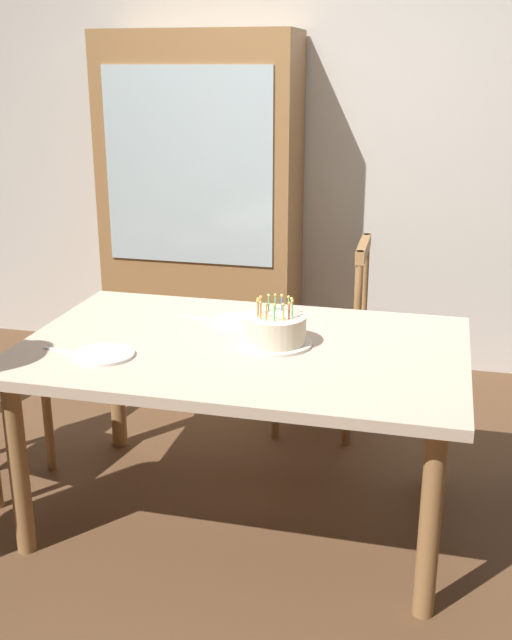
% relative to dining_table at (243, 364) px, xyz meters
% --- Properties ---
extents(ground, '(6.40, 6.40, 0.00)m').
position_rel_dining_table_xyz_m(ground, '(0.00, 0.00, -0.65)').
color(ground, brown).
extents(back_wall, '(6.40, 0.10, 2.60)m').
position_rel_dining_table_xyz_m(back_wall, '(0.00, 1.85, 0.65)').
color(back_wall, beige).
rests_on(back_wall, ground).
extents(dining_table, '(1.65, 1.06, 0.73)m').
position_rel_dining_table_xyz_m(dining_table, '(0.00, 0.00, 0.00)').
color(dining_table, beige).
rests_on(dining_table, ground).
extents(birthday_cake, '(0.28, 0.28, 0.18)m').
position_rel_dining_table_xyz_m(birthday_cake, '(0.12, 0.03, 0.13)').
color(birthday_cake, silver).
rests_on(birthday_cake, dining_table).
extents(plate_near_celebrant, '(0.22, 0.22, 0.01)m').
position_rel_dining_table_xyz_m(plate_near_celebrant, '(-0.45, -0.24, 0.08)').
color(plate_near_celebrant, white).
rests_on(plate_near_celebrant, dining_table).
extents(plate_far_side, '(0.22, 0.22, 0.01)m').
position_rel_dining_table_xyz_m(plate_far_side, '(-0.08, 0.24, 0.08)').
color(plate_far_side, white).
rests_on(plate_far_side, dining_table).
extents(fork_near_celebrant, '(0.18, 0.06, 0.01)m').
position_rel_dining_table_xyz_m(fork_near_celebrant, '(-0.61, -0.24, 0.08)').
color(fork_near_celebrant, silver).
rests_on(fork_near_celebrant, dining_table).
extents(fork_far_side, '(0.18, 0.05, 0.01)m').
position_rel_dining_table_xyz_m(fork_far_side, '(-0.24, 0.25, 0.08)').
color(fork_far_side, silver).
rests_on(fork_far_side, dining_table).
extents(chair_spindle_back, '(0.45, 0.45, 0.95)m').
position_rel_dining_table_xyz_m(chair_spindle_back, '(0.18, 0.85, -0.19)').
color(chair_spindle_back, beige).
rests_on(chair_spindle_back, ground).
extents(china_cabinet, '(1.10, 0.45, 1.90)m').
position_rel_dining_table_xyz_m(china_cabinet, '(-0.66, 1.56, 0.30)').
color(china_cabinet, '#9E7042').
rests_on(china_cabinet, ground).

